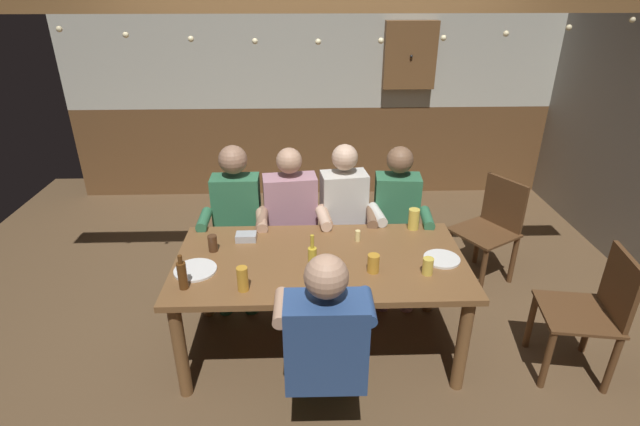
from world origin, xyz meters
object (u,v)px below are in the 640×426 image
at_px(condiment_caddy, 246,237).
at_px(pint_glass_1, 373,263).
at_px(bottle_0, 182,275).
at_px(pint_glass_4, 428,266).
at_px(plate_0, 195,270).
at_px(chair_empty_near_right, 592,311).
at_px(pint_glass_2, 213,243).
at_px(dining_table, 320,271).
at_px(plate_1, 442,259).
at_px(pint_glass_3, 243,279).
at_px(person_4, 325,339).
at_px(chair_empty_near_left, 491,227).
at_px(person_0, 236,218).
at_px(pint_glass_0, 414,219).
at_px(bottle_1, 312,260).
at_px(person_2, 345,217).
at_px(wall_dart_cabinet, 410,55).
at_px(table_candle, 358,236).
at_px(person_1, 292,218).
at_px(person_3, 397,218).

xyz_separation_m(condiment_caddy, pint_glass_1, (0.82, -0.43, 0.03)).
bearing_deg(bottle_0, pint_glass_4, 4.07).
bearing_deg(plate_0, chair_empty_near_right, -3.65).
bearing_deg(pint_glass_2, dining_table, -10.35).
bearing_deg(pint_glass_1, plate_1, 14.76).
bearing_deg(pint_glass_3, condiment_caddy, 94.34).
bearing_deg(chair_empty_near_right, person_4, 113.45).
height_order(dining_table, pint_glass_1, pint_glass_1).
distance_m(plate_0, bottle_0, 0.20).
relative_size(chair_empty_near_left, plate_1, 3.79).
relative_size(dining_table, plate_1, 8.05).
distance_m(chair_empty_near_left, pint_glass_2, 2.31).
height_order(person_0, chair_empty_near_left, person_0).
xyz_separation_m(pint_glass_0, pint_glass_3, (-1.14, -0.73, -0.00)).
relative_size(plate_0, bottle_1, 0.97).
height_order(person_2, plate_1, person_2).
height_order(person_0, wall_dart_cabinet, wall_dart_cabinet).
relative_size(dining_table, bottle_1, 6.88).
bearing_deg(wall_dart_cabinet, person_0, -130.33).
relative_size(table_candle, pint_glass_4, 0.74).
xyz_separation_m(person_1, pint_glass_2, (-0.51, -0.58, 0.11)).
bearing_deg(pint_glass_1, pint_glass_2, 164.38).
relative_size(chair_empty_near_right, table_candle, 11.00).
height_order(chair_empty_near_right, pint_glass_3, chair_empty_near_right).
bearing_deg(pint_glass_2, plate_1, -6.36).
height_order(person_3, pint_glass_1, person_3).
distance_m(bottle_1, pint_glass_2, 0.72).
bearing_deg(condiment_caddy, person_1, 55.29).
distance_m(dining_table, pint_glass_2, 0.73).
xyz_separation_m(person_4, pint_glass_1, (0.32, 0.55, 0.11)).
distance_m(plate_1, bottle_1, 0.85).
relative_size(person_2, pint_glass_1, 10.57).
bearing_deg(bottle_1, pint_glass_0, 38.06).
height_order(dining_table, person_0, person_0).
height_order(person_1, person_4, person_1).
bearing_deg(wall_dart_cabinet, bottle_1, -111.21).
relative_size(dining_table, bottle_0, 8.51).
xyz_separation_m(person_0, pint_glass_0, (1.31, -0.30, 0.12)).
bearing_deg(pint_glass_2, person_0, 82.27).
relative_size(dining_table, person_3, 1.54).
relative_size(person_1, chair_empty_near_right, 1.38).
xyz_separation_m(chair_empty_near_left, plate_0, (-2.24, -0.98, 0.25)).
bearing_deg(pint_glass_1, chair_empty_near_right, -4.81).
height_order(person_4, pint_glass_3, person_4).
bearing_deg(bottle_0, table_candle, 26.23).
distance_m(bottle_1, wall_dart_cabinet, 3.17).
height_order(pint_glass_3, wall_dart_cabinet, wall_dart_cabinet).
height_order(person_3, plate_0, person_3).
height_order(person_3, chair_empty_near_left, person_3).
height_order(person_1, chair_empty_near_left, person_1).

